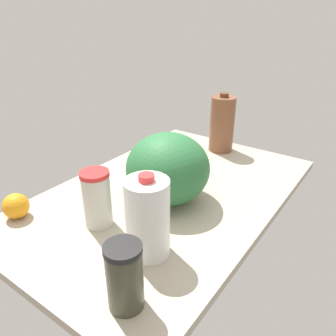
# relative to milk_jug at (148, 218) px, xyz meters

# --- Properties ---
(countertop) EXTENTS (1.20, 0.76, 0.03)m
(countertop) POSITION_rel_milk_jug_xyz_m (0.31, 0.15, -0.13)
(countertop) COLOR #B0A390
(countertop) RESTS_ON ground
(milk_jug) EXTENTS (0.12, 0.12, 0.25)m
(milk_jug) POSITION_rel_milk_jug_xyz_m (0.00, 0.00, 0.00)
(milk_jug) COLOR white
(milk_jug) RESTS_ON countertop
(watermelon) EXTENTS (0.29, 0.29, 0.25)m
(watermelon) POSITION_rel_milk_jug_xyz_m (0.27, 0.12, 0.01)
(watermelon) COLOR #2B6D3B
(watermelon) RESTS_ON countertop
(chocolate_milk_jug) EXTENTS (0.11, 0.11, 0.28)m
(chocolate_milk_jug) POSITION_rel_milk_jug_xyz_m (0.79, 0.18, 0.02)
(chocolate_milk_jug) COLOR brown
(chocolate_milk_jug) RESTS_ON countertop
(tumbler_cup) EXTENTS (0.09, 0.09, 0.19)m
(tumbler_cup) POSITION_rel_milk_jug_xyz_m (0.01, 0.21, -0.02)
(tumbler_cup) COLOR beige
(tumbler_cup) RESTS_ON countertop
(shaker_bottle) EXTENTS (0.09, 0.09, 0.17)m
(shaker_bottle) POSITION_rel_milk_jug_xyz_m (-0.17, -0.07, -0.03)
(shaker_bottle) COLOR #3B3C2C
(shaker_bottle) RESTS_ON countertop
(orange_far_back) EXTENTS (0.09, 0.09, 0.09)m
(orange_far_back) POSITION_rel_milk_jug_xyz_m (0.42, 0.30, -0.07)
(orange_far_back) COLOR orange
(orange_far_back) RESTS_ON countertop
(orange_by_jug) EXTENTS (0.08, 0.08, 0.08)m
(orange_by_jug) POSITION_rel_milk_jug_xyz_m (-0.12, 0.46, -0.07)
(orange_by_jug) COLOR orange
(orange_by_jug) RESTS_ON countertop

